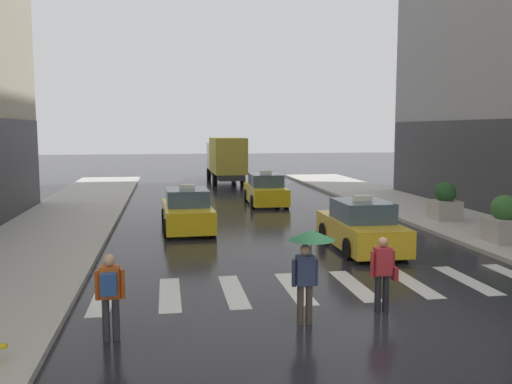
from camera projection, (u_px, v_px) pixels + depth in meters
name	position (u px, v px, depth m)	size (l,w,h in m)	color
ground_plane	(368.00, 330.00, 10.76)	(160.00, 160.00, 0.00)	black
crosswalk_markings	(325.00, 287.00, 13.70)	(11.30, 2.80, 0.01)	silver
taxi_lead	(361.00, 227.00, 17.97)	(1.96, 4.55, 1.80)	gold
taxi_second	(187.00, 211.00, 21.51)	(2.05, 4.59, 1.80)	yellow
taxi_third	(266.00, 191.00, 28.79)	(2.01, 4.58, 1.80)	yellow
box_truck	(226.00, 158.00, 40.14)	(2.37, 7.57, 3.35)	#2D2D2D
pedestrian_with_umbrella	(309.00, 251.00, 10.91)	(0.96, 0.96, 1.94)	#473D33
pedestrian_with_backpack	(110.00, 290.00, 10.07)	(0.55, 0.43, 1.65)	#333338
pedestrian_with_handbag	(383.00, 270.00, 11.71)	(0.60, 0.24, 1.65)	black
planter_near_corner	(504.00, 221.00, 18.41)	(1.10, 1.10, 1.60)	#A8A399
planter_mid_block	(445.00, 202.00, 23.08)	(1.10, 1.10, 1.60)	#A8A399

